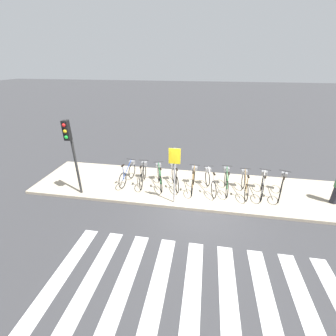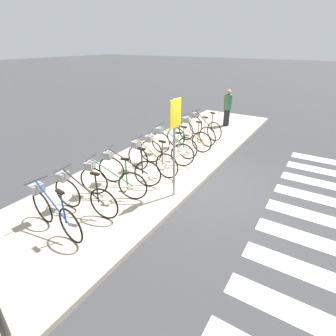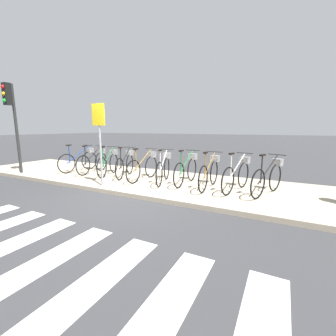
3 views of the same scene
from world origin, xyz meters
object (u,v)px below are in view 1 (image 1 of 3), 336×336
Objects in this scene: parked_bicycle_0 at (128,173)px; sign_post at (174,167)px; parked_bicycle_8 at (263,184)px; parked_bicycle_7 at (245,184)px; parked_bicycle_6 at (226,180)px; parked_bicycle_3 at (175,176)px; parked_bicycle_9 at (282,186)px; parked_bicycle_4 at (193,179)px; parked_bicycle_5 at (210,181)px; traffic_light at (70,143)px; parked_bicycle_1 at (143,174)px; parked_bicycle_2 at (160,176)px.

sign_post reaches higher than parked_bicycle_0.
parked_bicycle_8 is (5.99, -0.07, 0.00)m from parked_bicycle_0.
parked_bicycle_6 is at bearing 168.74° from parked_bicycle_7.
parked_bicycle_3 is 3.79m from parked_bicycle_8.
parked_bicycle_6 is 0.74× the size of sign_post.
parked_bicycle_9 is (0.76, 0.01, 0.00)m from parked_bicycle_8.
parked_bicycle_3 is 0.96× the size of parked_bicycle_7.
parked_bicycle_4 is at bearing -9.06° from parked_bicycle_3.
parked_bicycle_7 is 1.05× the size of parked_bicycle_9.
traffic_light is at bearing -167.07° from parked_bicycle_5.
parked_bicycle_8 is (2.21, 0.07, 0.00)m from parked_bicycle_5.
traffic_light reaches higher than parked_bicycle_6.
parked_bicycle_3 is at bearing 179.12° from parked_bicycle_9.
parked_bicycle_4 and parked_bicycle_8 have the same top height.
parked_bicycle_0 and parked_bicycle_8 have the same top height.
parked_bicycle_1 is 1.48m from parked_bicycle_3.
parked_bicycle_9 is at bearing -0.58° from parked_bicycle_1.
parked_bicycle_5 is at bearing -5.34° from parked_bicycle_3.
parked_bicycle_0 is 1.05× the size of parked_bicycle_9.
sign_post is (-1.41, -1.21, 1.13)m from parked_bicycle_5.
parked_bicycle_4 and parked_bicycle_5 have the same top height.
parked_bicycle_5 and parked_bicycle_6 have the same top height.
parked_bicycle_7 is at bearing -0.05° from parked_bicycle_4.
parked_bicycle_5 is 0.97× the size of parked_bicycle_7.
parked_bicycle_9 is (5.24, -0.00, 0.00)m from parked_bicycle_2.
parked_bicycle_5 and parked_bicycle_7 have the same top height.
parked_bicycle_1 and parked_bicycle_6 have the same top height.
parked_bicycle_8 is at bearing -0.71° from parked_bicycle_0.
sign_post is at bearing -56.33° from parked_bicycle_2.
parked_bicycle_4 is at bearing -174.09° from parked_bicycle_6.
parked_bicycle_1 is at bearing 179.21° from parked_bicycle_8.
parked_bicycle_6 is 6.64m from traffic_light.
parked_bicycle_8 is 8.05m from traffic_light.
parked_bicycle_9 is at bearing 1.02° from parked_bicycle_4.
parked_bicycle_6 is at bearing 0.32° from parked_bicycle_1.
parked_bicycle_1 and parked_bicycle_5 have the same top height.
parked_bicycle_1 is 0.80m from parked_bicycle_2.
parked_bicycle_1 is (0.72, -0.00, 0.00)m from parked_bicycle_0.
parked_bicycle_1 and parked_bicycle_8 have the same top height.
parked_bicycle_7 is (0.76, -0.15, 0.00)m from parked_bicycle_6.
parked_bicycle_7 and parked_bicycle_8 have the same top height.
parked_bicycle_4 is (0.85, -0.14, 0.00)m from parked_bicycle_3.
traffic_light is (-3.24, -1.34, 1.86)m from parked_bicycle_2.
traffic_light reaches higher than parked_bicycle_2.
parked_bicycle_7 is at bearing -2.59° from parked_bicycle_3.
parked_bicycle_3 is 1.59m from parked_bicycle_5.
parked_bicycle_0 is at bearing 39.18° from traffic_light.
parked_bicycle_0 is 1.00× the size of parked_bicycle_6.
parked_bicycle_4 is 1.05× the size of parked_bicycle_9.
parked_bicycle_7 is at bearing -1.05° from parked_bicycle_2.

